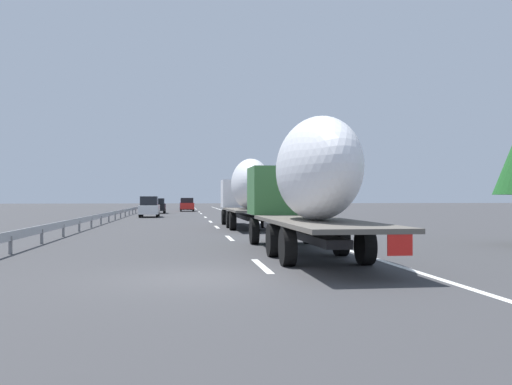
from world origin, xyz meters
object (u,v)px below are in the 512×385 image
at_px(road_sign, 255,193).
at_px(car_red_compact, 187,205).
at_px(truck_trailing, 306,181).
at_px(car_white_van, 149,207).
at_px(car_black_suv, 157,206).
at_px(truck_lead, 248,190).
at_px(car_blue_sedan, 186,204).

bearing_deg(road_sign, car_red_compact, 15.97).
distance_m(truck_trailing, car_white_van, 37.30).
xyz_separation_m(car_black_suv, road_sign, (-13.46, -10.07, 1.42)).
xyz_separation_m(truck_lead, truck_trailing, (-16.33, 0.00, 0.03)).
bearing_deg(truck_trailing, road_sign, -4.88).
bearing_deg(road_sign, car_white_van, 88.26).
relative_size(truck_lead, car_white_van, 2.64).
relative_size(truck_lead, car_black_suv, 2.83).
relative_size(truck_trailing, car_red_compact, 3.11).
height_order(truck_lead, road_sign, truck_lead).
distance_m(truck_trailing, road_sign, 36.41).
height_order(truck_trailing, car_blue_sedan, truck_trailing).
height_order(car_blue_sedan, car_red_compact, car_red_compact).
xyz_separation_m(truck_lead, road_sign, (19.95, -3.10, -0.04)).
bearing_deg(car_red_compact, truck_lead, -175.48).
xyz_separation_m(truck_lead, car_blue_sedan, (52.85, 3.49, -1.47)).
distance_m(car_red_compact, road_sign, 23.54).
bearing_deg(truck_trailing, truck_lead, -0.00).
xyz_separation_m(truck_lead, car_red_compact, (42.54, 3.36, -1.44)).
relative_size(car_red_compact, road_sign, 1.25).
xyz_separation_m(car_red_compact, road_sign, (-22.59, -6.46, 1.40)).
bearing_deg(car_red_compact, car_blue_sedan, 0.73).
bearing_deg(truck_lead, truck_trailing, 180.00).
height_order(car_blue_sedan, car_white_van, car_white_van).
relative_size(car_blue_sedan, car_red_compact, 1.09).
distance_m(truck_trailing, car_red_compact, 58.98).
xyz_separation_m(car_black_suv, car_blue_sedan, (19.44, -3.47, -0.01)).
relative_size(truck_trailing, road_sign, 3.89).
distance_m(truck_trailing, car_blue_sedan, 69.29).
relative_size(car_blue_sedan, road_sign, 1.35).
bearing_deg(car_black_suv, truck_trailing, -172.03).
relative_size(car_black_suv, car_red_compact, 1.03).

